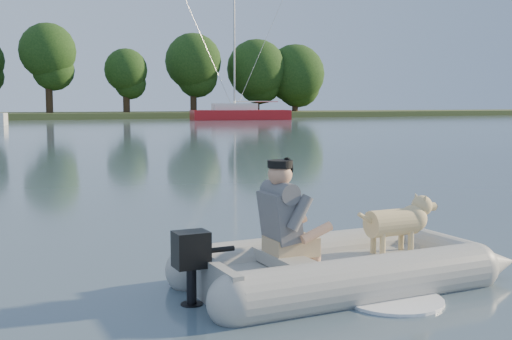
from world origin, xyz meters
name	(u,v)px	position (x,y,z in m)	size (l,w,h in m)	color
water	(336,265)	(0.00, 0.00, 0.00)	(160.00, 160.00, 0.00)	slate
shore_bank	(8,116)	(0.00, 62.00, 0.25)	(160.00, 12.00, 0.70)	#47512D
treeline	(23,63)	(1.46, 61.10, 5.39)	(75.85, 7.35, 9.27)	#332316
dinghy	(344,227)	(-0.26, -0.56, 0.50)	(3.89, 2.45, 1.20)	#9B9B96
man	(282,213)	(-0.86, -0.54, 0.66)	(0.62, 0.53, 0.92)	#5E5E63
dog	(392,227)	(0.29, -0.50, 0.44)	(0.80, 0.28, 0.53)	tan
outboard_motor	(191,272)	(-1.68, -0.60, 0.27)	(0.35, 0.25, 0.67)	black
sailboat	(239,114)	(19.48, 49.88, 0.55)	(9.40, 4.11, 12.49)	#A61317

